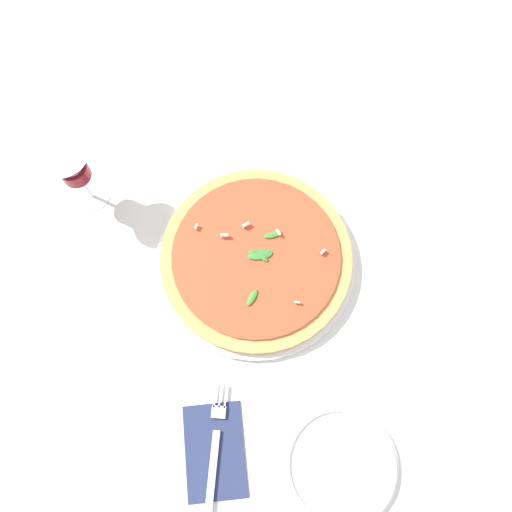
% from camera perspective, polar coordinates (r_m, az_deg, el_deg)
% --- Properties ---
extents(ground_plane, '(6.00, 6.00, 0.00)m').
position_cam_1_polar(ground_plane, '(0.93, 2.41, -0.18)').
color(ground_plane, silver).
extents(pizza_arugula_main, '(0.37, 0.37, 0.05)m').
position_cam_1_polar(pizza_arugula_main, '(0.91, 0.00, -0.25)').
color(pizza_arugula_main, white).
rests_on(pizza_arugula_main, ground_plane).
extents(wine_glass, '(0.09, 0.09, 0.17)m').
position_cam_1_polar(wine_glass, '(0.92, -20.42, 9.58)').
color(wine_glass, white).
rests_on(wine_glass, ground_plane).
extents(napkin, '(0.16, 0.12, 0.01)m').
position_cam_1_polar(napkin, '(0.88, -4.73, -21.33)').
color(napkin, navy).
rests_on(napkin, ground_plane).
extents(fork, '(0.20, 0.03, 0.00)m').
position_cam_1_polar(fork, '(0.88, -4.71, -20.87)').
color(fork, silver).
rests_on(fork, ground_plane).
extents(side_plate_white, '(0.19, 0.19, 0.02)m').
position_cam_1_polar(side_plate_white, '(0.89, 9.64, -22.53)').
color(side_plate_white, white).
rests_on(side_plate_white, ground_plane).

